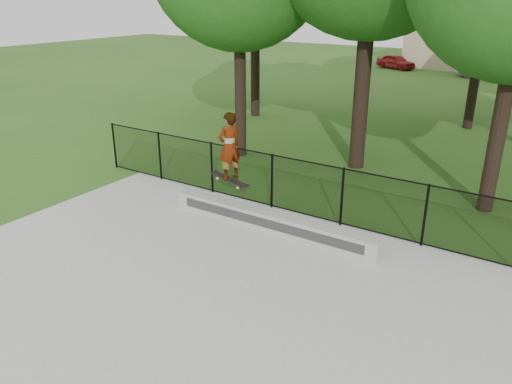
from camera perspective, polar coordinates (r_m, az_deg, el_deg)
ground at (r=8.35m, az=-8.29°, el=-18.84°), size 100.00×100.00×0.00m
concrete_slab at (r=8.33m, az=-8.30°, el=-18.68°), size 14.00×12.00×0.06m
grind_ledge at (r=12.05m, az=1.70°, el=-3.38°), size 5.49×0.40×0.46m
car_a at (r=41.07m, az=15.70°, el=14.15°), size 3.39×2.39×1.08m
car_b at (r=40.70m, az=25.69°, el=12.82°), size 3.19×1.65×1.10m
car_c at (r=38.14m, az=25.25°, el=12.51°), size 4.12×2.40×1.22m
skater_airborne at (r=11.78m, az=-3.08°, el=5.08°), size 0.83×0.69×1.80m
chainlink_fence at (r=12.29m, az=9.80°, el=-0.54°), size 16.06×0.06×1.50m
distant_building at (r=43.22m, az=25.59°, el=15.42°), size 12.40×6.40×4.30m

